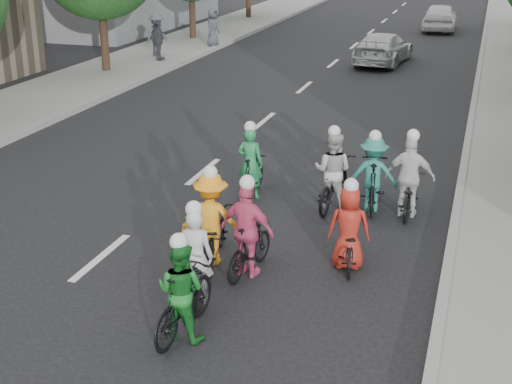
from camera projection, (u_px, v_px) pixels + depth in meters
The scene contains 18 objects.
ground at pixel (101, 257), 12.96m from camera, with size 120.00×120.00×0.00m, color black.
sidewalk_left at pixel (39, 100), 24.14m from camera, with size 4.00×80.00×0.15m, color gray.
curb_left at pixel (90, 104), 23.57m from camera, with size 0.18×80.00×0.18m, color #999993.
curb_right at pixel (469, 135), 20.08m from camera, with size 0.18×80.00×0.18m, color #999993.
cyclist_0 at pixel (197, 268), 11.32m from camera, with size 0.91×1.77×1.74m.
cyclist_1 at pixel (183, 296), 10.33m from camera, with size 0.78×1.79×1.65m.
cyclist_2 at pixel (212, 227), 12.59m from camera, with size 1.18×1.83×1.83m.
cyclist_3 at pixel (248, 238), 12.12m from camera, with size 1.04×1.60×1.83m.
cyclist_4 at pixel (349, 236), 12.47m from camera, with size 0.83×1.67×1.66m.
cyclist_5 at pixel (251, 170), 15.67m from camera, with size 0.58×1.53×1.73m.
cyclist_6 at pixel (333, 178), 15.06m from camera, with size 0.85×1.98×1.81m.
cyclist_7 at pixel (373, 179), 14.90m from camera, with size 1.11×1.88×1.76m.
cyclist_8 at pixel (409, 185), 14.61m from camera, with size 1.01×1.52×1.86m.
follow_car_lead at pixel (383, 48), 30.50m from camera, with size 1.85×4.54×1.32m, color silver.
follow_car_trail at pixel (440, 17), 39.83m from camera, with size 1.79×4.45×1.52m, color white.
spectator_0 at pixel (157, 35), 31.40m from camera, with size 1.19×0.68×1.84m, color #525460.
spectator_1 at pixel (159, 40), 30.41m from camera, with size 1.00×0.41×1.70m, color #494753.
spectator_2 at pixel (213, 27), 33.95m from camera, with size 0.86×0.56×1.76m, color #464852.
Camera 1 is at (6.30, -10.26, 5.71)m, focal length 50.00 mm.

